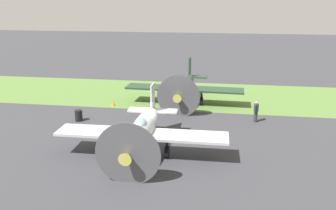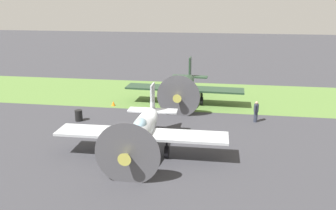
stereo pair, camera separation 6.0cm
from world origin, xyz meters
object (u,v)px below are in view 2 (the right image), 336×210
object	(u,v)px
airplane_lead	(142,130)
fuel_drum	(79,115)
ground_crew_chief	(256,111)
airplane_wingman	(185,86)
runway_marker_cone	(113,103)

from	to	relation	value
airplane_lead	fuel_drum	xyz separation A→B (m)	(6.53, -5.34, -1.17)
ground_crew_chief	fuel_drum	world-z (taller)	ground_crew_chief
fuel_drum	ground_crew_chief	bearing A→B (deg)	-172.34
fuel_drum	airplane_wingman	bearing A→B (deg)	-141.40
ground_crew_chief	airplane_wingman	bearing A→B (deg)	-102.41
fuel_drum	runway_marker_cone	xyz separation A→B (m)	(-1.52, -4.46, -0.23)
runway_marker_cone	ground_crew_chief	bearing A→B (deg)	168.64
fuel_drum	runway_marker_cone	size ratio (longest dim) A/B	2.05
airplane_lead	ground_crew_chief	bearing A→B (deg)	-137.26
airplane_lead	airplane_wingman	size ratio (longest dim) A/B	0.98
airplane_wingman	fuel_drum	size ratio (longest dim) A/B	12.28
airplane_lead	airplane_wingman	xyz separation A→B (m)	(-1.43, -11.69, 0.03)
airplane_lead	runway_marker_cone	size ratio (longest dim) A/B	24.55
airplane_lead	runway_marker_cone	world-z (taller)	airplane_lead
airplane_lead	ground_crew_chief	world-z (taller)	airplane_lead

